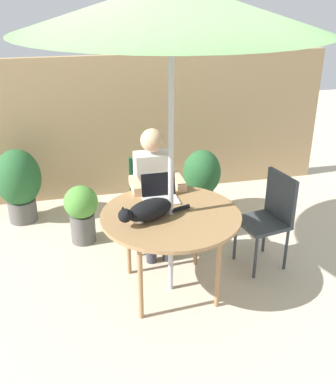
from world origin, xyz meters
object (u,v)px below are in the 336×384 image
Objects in this scene: person_seated at (154,185)px; chair_empty at (271,213)px; cat at (147,211)px; chair_occupied at (151,194)px; potted_plant_by_chair at (202,178)px; potted_plant_corner at (82,211)px; patio_table at (171,219)px; laptop at (159,192)px; potted_plant_near_fence at (19,182)px; patio_umbrella at (171,7)px.

chair_empty is at bearing -25.81° from person_seated.
cat reaches higher than chair_empty.
chair_occupied is 1.16× the size of potted_plant_by_chair.
potted_plant_corner is (-1.37, -0.31, -0.09)m from potted_plant_by_chair.
chair_occupied is at bearing -12.97° from potted_plant_corner.
laptop reaches higher than patio_table.
patio_table is at bearing -168.50° from chair_empty.
laptop is at bearing 95.63° from patio_table.
chair_empty is 1.16m from potted_plant_by_chair.
cat is (-1.20, -0.27, 0.30)m from chair_empty.
potted_plant_near_fence is at bearing 144.79° from person_seated.
potted_plant_near_fence is 1.08× the size of potted_plant_by_chair.
laptop is 0.41m from cat.
cat reaches higher than potted_plant_near_fence.
potted_plant_corner is (-0.69, 1.00, -1.96)m from patio_umbrella.
patio_umbrella is 3.98× the size of cat.
cat is 2.06m from potted_plant_near_fence.
chair_occupied is at bearing 77.21° from cat.
patio_table is at bearing 0.00° from patio_umbrella.
cat is at bearing -105.36° from person_seated.
potted_plant_by_chair is (0.68, 1.32, -1.87)m from patio_umbrella.
chair_empty is at bearing 11.50° from patio_umbrella.
potted_plant_near_fence is (-1.30, 1.33, -0.34)m from laptop.
patio_table is 3.85× the size of laptop.
patio_umbrella is at bearing 18.21° from cat.
potted_plant_by_chair is (0.88, 1.39, -0.38)m from cat.
patio_table is at bearing -55.36° from potted_plant_corner.
laptop reaches higher than potted_plant_by_chair.
cat is (-0.21, -0.07, 0.14)m from patio_table.
patio_table is 1.87× the size of potted_plant_corner.
patio_umbrella reaches higher than potted_plant_near_fence.
laptop reaches higher than chair_empty.
chair_occupied is (0.00, 0.84, -1.78)m from patio_umbrella.
laptop is 0.36× the size of potted_plant_near_fence.
patio_table is 0.47× the size of patio_umbrella.
chair_occupied is at bearing 90.00° from patio_umbrella.
potted_plant_near_fence is at bearing 135.76° from potted_plant_corner.
person_seated reaches higher than chair_empty.
person_seated is at bearing -24.63° from potted_plant_corner.
chair_empty is 1.88m from potted_plant_corner.
potted_plant_by_chair is at bearing 62.84° from patio_umbrella.
patio_table is at bearing -50.67° from potted_plant_near_fence.
patio_umbrella is 2.75× the size of chair_occupied.
chair_occupied reaches higher than patio_table.
laptop is (-0.03, -0.39, 0.11)m from person_seated.
cat reaches higher than potted_plant_corner.
potted_plant_by_chair is (-0.32, 1.11, -0.09)m from chair_empty.
patio_table is 1.27m from potted_plant_corner.
laptop is at bearing -46.67° from potted_plant_corner.
chair_occupied is 1.55m from potted_plant_near_fence.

